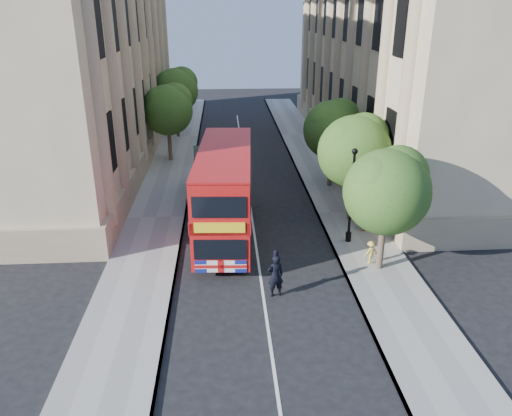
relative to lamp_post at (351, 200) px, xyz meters
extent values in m
plane|color=black|center=(-5.00, -6.00, -2.51)|extent=(120.00, 120.00, 0.00)
cube|color=gray|center=(0.75, 4.00, -2.45)|extent=(3.50, 80.00, 0.12)
cube|color=gray|center=(-10.75, 4.00, -2.45)|extent=(3.50, 80.00, 0.12)
cube|color=tan|center=(8.80, 18.00, 6.49)|extent=(12.00, 38.00, 18.00)
cube|color=tan|center=(-18.80, 18.00, 6.49)|extent=(12.00, 38.00, 18.00)
cylinder|color=#473828|center=(0.80, -3.00, -1.08)|extent=(0.32, 0.32, 2.86)
sphere|color=#2B4D19|center=(0.80, -3.00, 1.52)|extent=(4.00, 4.00, 4.00)
sphere|color=#2B4D19|center=(1.40, -2.60, 2.17)|extent=(2.80, 2.80, 2.80)
sphere|color=#2B4D19|center=(0.30, -3.30, 2.04)|extent=(2.60, 2.60, 2.60)
cylinder|color=#473828|center=(0.80, 3.00, -1.01)|extent=(0.32, 0.32, 2.99)
sphere|color=#2B4D19|center=(0.80, 3.00, 1.71)|extent=(4.20, 4.20, 4.20)
sphere|color=#2B4D19|center=(1.40, 3.40, 2.39)|extent=(2.94, 2.94, 2.94)
sphere|color=#2B4D19|center=(0.30, 2.70, 2.25)|extent=(2.73, 2.73, 2.73)
cylinder|color=#473828|center=(0.80, 9.00, -1.06)|extent=(0.32, 0.32, 2.90)
sphere|color=#2B4D19|center=(0.80, 9.00, 1.58)|extent=(4.00, 4.00, 4.00)
sphere|color=#2B4D19|center=(1.40, 9.40, 2.24)|extent=(2.80, 2.80, 2.80)
sphere|color=#2B4D19|center=(0.30, 8.70, 2.11)|extent=(2.60, 2.60, 2.60)
cylinder|color=#473828|center=(-11.00, 16.00, -1.01)|extent=(0.32, 0.32, 2.99)
sphere|color=#2B4D19|center=(-11.00, 16.00, 1.71)|extent=(4.00, 4.00, 4.00)
sphere|color=#2B4D19|center=(-10.40, 16.40, 2.39)|extent=(2.80, 2.80, 2.80)
sphere|color=#2B4D19|center=(-11.50, 15.70, 2.25)|extent=(2.60, 2.60, 2.60)
cylinder|color=#473828|center=(-11.00, 24.00, -0.93)|extent=(0.32, 0.32, 3.17)
sphere|color=#2B4D19|center=(-11.00, 24.00, 1.95)|extent=(4.20, 4.20, 4.20)
sphere|color=#2B4D19|center=(-10.40, 24.40, 2.67)|extent=(2.94, 2.94, 2.94)
sphere|color=#2B4D19|center=(-11.50, 23.70, 2.53)|extent=(2.73, 2.73, 2.73)
cylinder|color=black|center=(0.00, 0.00, -2.14)|extent=(0.30, 0.30, 0.50)
cylinder|color=black|center=(0.00, 0.00, 0.11)|extent=(0.14, 0.14, 5.00)
sphere|color=black|center=(0.00, 0.00, 2.61)|extent=(0.32, 0.32, 0.32)
cube|color=#AD0D0C|center=(-6.57, 1.49, 0.13)|extent=(3.30, 10.48, 4.30)
cube|color=black|center=(-6.57, 1.49, -0.82)|extent=(3.32, 9.83, 0.98)
cube|color=black|center=(-6.57, 1.49, 1.25)|extent=(3.32, 9.83, 0.98)
cube|color=yellow|center=(-6.86, -3.67, 0.27)|extent=(2.29, 0.21, 0.49)
cylinder|color=black|center=(-8.01, -2.08, -1.97)|extent=(0.37, 1.10, 1.09)
cylinder|color=black|center=(-5.55, -2.22, -1.97)|extent=(0.37, 1.10, 1.09)
cylinder|color=black|center=(-7.61, 4.99, -1.97)|extent=(0.37, 1.10, 1.09)
cylinder|color=black|center=(-5.15, 4.85, -1.97)|extent=(0.37, 1.10, 1.09)
cube|color=black|center=(-7.39, 6.20, -1.12)|extent=(2.19, 2.00, 2.16)
cube|color=black|center=(-7.33, 5.33, -0.86)|extent=(1.85, 0.24, 0.72)
cube|color=black|center=(-7.56, 8.46, -0.92)|extent=(2.30, 3.44, 2.57)
cube|color=black|center=(-7.51, 7.85, -2.15)|extent=(2.22, 5.06, 0.26)
cylinder|color=black|center=(-8.31, 6.03, -2.10)|extent=(0.29, 0.84, 0.82)
cylinder|color=black|center=(-6.46, 6.17, -2.10)|extent=(0.29, 0.84, 0.82)
cylinder|color=black|center=(-8.56, 9.42, -2.10)|extent=(0.29, 0.84, 0.82)
cylinder|color=black|center=(-6.71, 9.56, -2.10)|extent=(0.29, 0.84, 0.82)
imported|color=black|center=(-4.47, -5.00, -1.51)|extent=(0.82, 0.63, 2.00)
imported|color=white|center=(1.14, 1.44, -1.49)|extent=(1.06, 0.95, 1.80)
imported|color=orange|center=(1.22, 1.19, -1.84)|extent=(0.69, 0.59, 1.10)
imported|color=gold|center=(0.49, -2.51, -1.80)|extent=(0.85, 0.64, 1.18)
camera|label=1|loc=(-6.55, -23.93, 9.44)|focal=35.00mm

